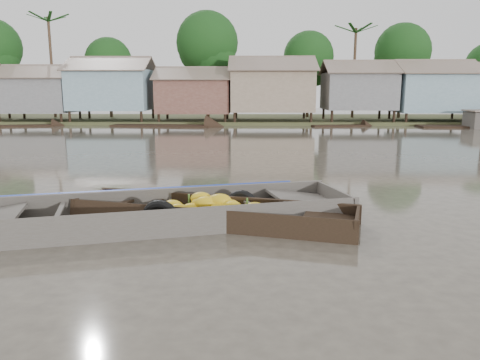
{
  "coord_description": "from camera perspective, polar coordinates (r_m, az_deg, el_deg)",
  "views": [
    {
      "loc": [
        0.56,
        -9.18,
        2.82
      ],
      "look_at": [
        0.39,
        1.12,
        0.8
      ],
      "focal_mm": 35.0,
      "sensor_mm": 36.0,
      "label": 1
    }
  ],
  "objects": [
    {
      "name": "distant_boats",
      "position": [
        35.86,
        20.68,
        6.21
      ],
      "size": [
        46.63,
        15.84,
        1.38
      ],
      "color": "black",
      "rests_on": "ground"
    },
    {
      "name": "viewer_boat",
      "position": [
        10.15,
        -9.88,
        -4.74
      ],
      "size": [
        8.65,
        4.31,
        0.67
      ],
      "rotation": [
        0.0,
        0.0,
        0.27
      ],
      "color": "#48433D",
      "rests_on": "ground"
    },
    {
      "name": "banana_boat",
      "position": [
        10.07,
        -3.72,
        -4.11
      ],
      "size": [
        6.31,
        3.03,
        0.88
      ],
      "rotation": [
        0.0,
        0.0,
        -0.27
      ],
      "color": "black",
      "rests_on": "ground"
    },
    {
      "name": "riverbank",
      "position": [
        41.12,
        4.47,
        11.42
      ],
      "size": [
        120.0,
        12.47,
        10.22
      ],
      "color": "#384723",
      "rests_on": "ground"
    },
    {
      "name": "ground",
      "position": [
        9.62,
        -2.46,
        -5.96
      ],
      "size": [
        120.0,
        120.0,
        0.0
      ],
      "primitive_type": "plane",
      "color": "#443E34",
      "rests_on": "ground"
    }
  ]
}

